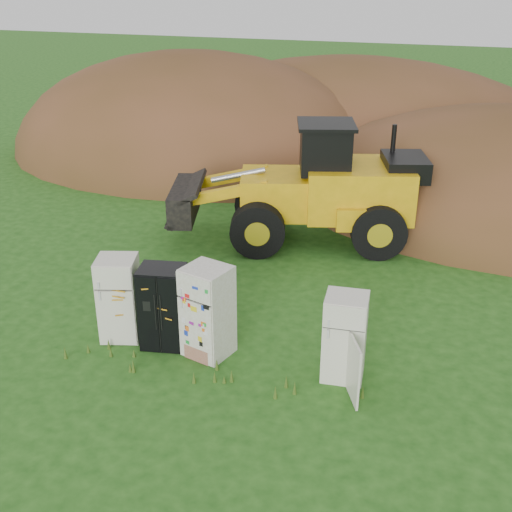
% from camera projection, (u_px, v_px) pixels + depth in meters
% --- Properties ---
extents(ground, '(120.00, 120.00, 0.00)m').
position_uv_depth(ground, '(231.00, 355.00, 13.07)').
color(ground, '#1D4B14').
rests_on(ground, ground).
extents(fridge_leftmost, '(1.00, 0.98, 1.82)m').
position_uv_depth(fridge_leftmost, '(119.00, 298.00, 13.39)').
color(fridge_leftmost, silver).
rests_on(fridge_leftmost, ground).
extents(fridge_black_side, '(1.04, 0.89, 1.76)m').
position_uv_depth(fridge_black_side, '(164.00, 307.00, 13.12)').
color(fridge_black_side, black).
rests_on(fridge_black_side, ground).
extents(fridge_sticker, '(1.03, 0.98, 1.92)m').
position_uv_depth(fridge_sticker, '(208.00, 311.00, 12.78)').
color(fridge_sticker, white).
rests_on(fridge_sticker, ground).
extents(fridge_open_door, '(0.85, 0.80, 1.73)m').
position_uv_depth(fridge_open_door, '(345.00, 337.00, 12.07)').
color(fridge_open_door, silver).
rests_on(fridge_open_door, ground).
extents(wheel_loader, '(7.60, 4.80, 3.42)m').
position_uv_depth(wheel_loader, '(293.00, 184.00, 17.88)').
color(wheel_loader, '#E5A80F').
rests_on(wheel_loader, ground).
extents(dirt_mound_left, '(15.78, 11.83, 8.46)m').
position_uv_depth(dirt_mound_left, '(195.00, 154.00, 27.06)').
color(dirt_mound_left, '#4A3317').
rests_on(dirt_mound_left, ground).
extents(dirt_mound_back, '(18.54, 12.36, 7.50)m').
position_uv_depth(dirt_mound_back, '(352.00, 143.00, 28.88)').
color(dirt_mound_back, '#4A3317').
rests_on(dirt_mound_back, ground).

